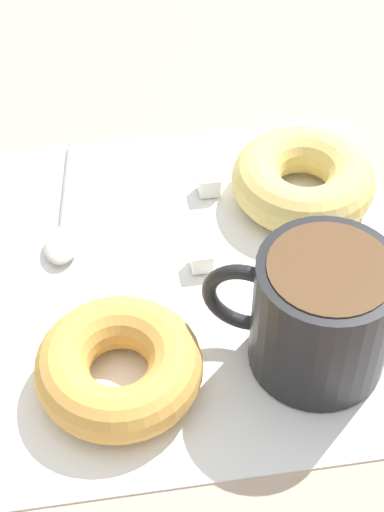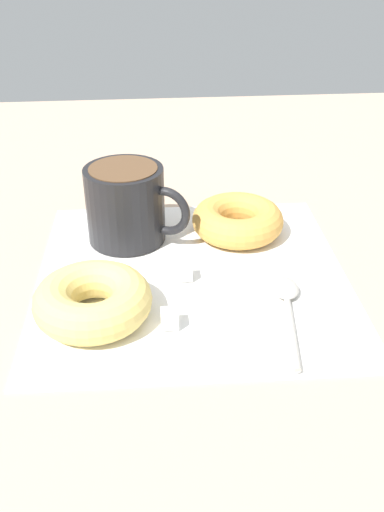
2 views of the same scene
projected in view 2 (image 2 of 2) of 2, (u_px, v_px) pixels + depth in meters
ground_plane at (200, 270)px, 59.05cm from camera, size 120.00×120.00×2.00cm
napkin at (192, 275)px, 56.23cm from camera, size 30.74×30.74×0.30cm
coffee_cup at (127, 203)px, 60.03cm from camera, size 10.94×8.30×8.17cm
donut_near_cup at (238, 220)px, 62.31cm from camera, size 10.00×10.00×3.28cm
donut_far at (93, 300)px, 49.25cm from camera, size 10.35×10.35×3.53cm
spoon at (287, 299)px, 51.73cm from camera, size 3.27×12.88×0.90cm
sugar_cube at (170, 318)px, 48.70cm from camera, size 1.51×1.51×1.51cm
sugar_cube_extra at (185, 272)px, 55.04cm from camera, size 1.44×1.44×1.44cm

